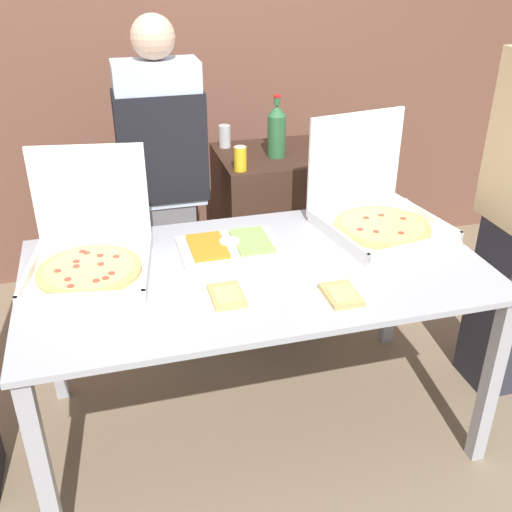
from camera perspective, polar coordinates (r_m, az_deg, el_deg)
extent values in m
plane|color=#847056|center=(2.93, 0.00, -15.59)|extent=(16.00, 16.00, 0.00)
cube|color=brown|center=(3.83, -7.00, 18.61)|extent=(10.00, 0.06, 2.80)
cube|color=#A8AAB2|center=(2.43, 0.00, -1.30)|extent=(1.86, 0.99, 0.02)
cube|color=#A8AAB2|center=(2.30, -19.68, -18.71)|extent=(0.06, 0.06, 0.82)
cube|color=#A8AAB2|center=(2.69, 21.45, -11.18)|extent=(0.06, 0.06, 0.82)
cube|color=#A8AAB2|center=(2.98, -18.97, -6.40)|extent=(0.06, 0.06, 0.82)
cube|color=#A8AAB2|center=(3.29, 12.88, -2.01)|extent=(0.06, 0.06, 0.82)
cube|color=white|center=(2.44, -15.52, -1.70)|extent=(0.53, 0.53, 0.02)
cube|color=white|center=(2.23, -16.38, -3.88)|extent=(0.46, 0.09, 0.04)
cube|color=white|center=(2.47, -20.71, -1.33)|extent=(0.09, 0.46, 0.04)
cube|color=white|center=(2.40, -10.35, -0.83)|extent=(0.09, 0.46, 0.04)
cube|color=white|center=(2.55, -15.47, 5.46)|extent=(0.46, 0.09, 0.44)
cylinder|color=tan|center=(2.43, -15.58, -1.31)|extent=(0.41, 0.41, 0.02)
cylinder|color=#EFCC70|center=(2.42, -15.61, -1.09)|extent=(0.35, 0.35, 0.00)
cylinder|color=#C13D2D|center=(2.43, -14.57, -0.74)|extent=(0.03, 0.03, 0.00)
cylinder|color=#C13D2D|center=(2.48, -13.17, -0.04)|extent=(0.03, 0.03, 0.00)
cylinder|color=#C13D2D|center=(2.50, -14.62, 0.06)|extent=(0.03, 0.03, 0.00)
cylinder|color=#C13D2D|center=(2.53, -15.84, 0.29)|extent=(0.03, 0.03, 0.00)
cylinder|color=#C13D2D|center=(2.55, -16.22, 0.43)|extent=(0.03, 0.03, 0.00)
cylinder|color=#C13D2D|center=(2.48, -16.75, -0.49)|extent=(0.03, 0.03, 0.00)
cylinder|color=#C13D2D|center=(2.44, -16.75, -0.94)|extent=(0.03, 0.03, 0.00)
cylinder|color=#C13D2D|center=(2.43, -18.39, -1.34)|extent=(0.03, 0.03, 0.00)
cylinder|color=#C13D2D|center=(2.36, -17.48, -2.13)|extent=(0.03, 0.03, 0.00)
cylinder|color=#C13D2D|center=(2.31, -17.24, -2.75)|extent=(0.03, 0.03, 0.00)
cylinder|color=#C13D2D|center=(2.32, -14.98, -2.28)|extent=(0.03, 0.03, 0.00)
cylinder|color=#C13D2D|center=(2.33, -14.14, -2.04)|extent=(0.03, 0.03, 0.00)
cylinder|color=#C13D2D|center=(2.36, -13.61, -1.60)|extent=(0.03, 0.03, 0.00)
cube|color=white|center=(2.76, 11.90, 2.38)|extent=(0.57, 0.57, 0.02)
cube|color=white|center=(2.58, 15.00, 0.86)|extent=(0.49, 0.10, 0.04)
cube|color=white|center=(2.62, 7.73, 2.05)|extent=(0.10, 0.49, 0.04)
cube|color=white|center=(2.89, 15.80, 3.74)|extent=(0.10, 0.49, 0.04)
cube|color=white|center=(2.86, 9.41, 8.83)|extent=(0.49, 0.10, 0.47)
cylinder|color=tan|center=(2.75, 11.93, 2.73)|extent=(0.43, 0.43, 0.02)
cylinder|color=#EFCC70|center=(2.75, 11.96, 2.94)|extent=(0.37, 0.37, 0.00)
cylinder|color=#C13D2D|center=(2.82, 13.84, 3.49)|extent=(0.03, 0.03, 0.00)
cylinder|color=#C13D2D|center=(2.83, 11.83, 3.83)|extent=(0.03, 0.03, 0.00)
cylinder|color=#C13D2D|center=(2.79, 10.44, 3.60)|extent=(0.03, 0.03, 0.00)
cylinder|color=#C13D2D|center=(2.68, 9.87, 2.53)|extent=(0.03, 0.03, 0.00)
cylinder|color=#C13D2D|center=(2.67, 11.36, 2.30)|extent=(0.03, 0.03, 0.00)
cylinder|color=#C13D2D|center=(2.68, 13.64, 2.15)|extent=(0.03, 0.03, 0.00)
cylinder|color=white|center=(2.21, -2.78, -4.08)|extent=(0.25, 0.25, 0.01)
cube|color=tan|center=(2.21, -2.79, -3.80)|extent=(0.12, 0.17, 0.02)
cube|color=#EFCC70|center=(2.19, -2.73, -3.70)|extent=(0.09, 0.12, 0.01)
cylinder|color=white|center=(2.24, 8.09, -3.96)|extent=(0.21, 0.21, 0.01)
cube|color=tan|center=(2.23, 8.12, -3.68)|extent=(0.12, 0.17, 0.02)
cube|color=#EFCC70|center=(2.22, 8.26, -3.58)|extent=(0.09, 0.12, 0.01)
cube|color=white|center=(2.53, -2.51, 0.71)|extent=(0.42, 0.29, 0.03)
cube|color=orange|center=(2.51, -4.64, 0.91)|extent=(0.15, 0.23, 0.02)
cube|color=#8CC65B|center=(2.54, -0.43, 1.42)|extent=(0.15, 0.23, 0.02)
cylinder|color=white|center=(2.52, -2.52, 1.25)|extent=(0.09, 0.09, 0.02)
cube|color=#382319|center=(3.49, 2.01, 2.11)|extent=(0.66, 0.56, 0.98)
cylinder|color=#2D6638|center=(3.22, 1.97, 11.33)|extent=(0.10, 0.10, 0.22)
cone|color=#2D6638|center=(3.18, 2.01, 13.72)|extent=(0.10, 0.10, 0.06)
cylinder|color=#2D6638|center=(3.17, 2.03, 14.55)|extent=(0.03, 0.03, 0.04)
cylinder|color=red|center=(3.17, 2.03, 14.99)|extent=(0.04, 0.04, 0.01)
cylinder|color=silver|center=(3.39, -3.00, 11.32)|extent=(0.07, 0.07, 0.12)
cylinder|color=silver|center=(3.38, -3.03, 12.32)|extent=(0.06, 0.06, 0.00)
cylinder|color=gold|center=(3.03, -1.52, 9.25)|extent=(0.07, 0.07, 0.12)
cylinder|color=silver|center=(3.01, -1.53, 10.36)|extent=(0.06, 0.06, 0.00)
cube|color=slate|center=(3.30, -8.11, -1.37)|extent=(0.28, 0.20, 0.83)
cube|color=silver|center=(3.00, -9.10, 11.38)|extent=(0.40, 0.22, 0.69)
cube|color=black|center=(3.02, -9.02, 10.37)|extent=(0.42, 0.24, 0.53)
sphere|color=#D8AD8C|center=(2.90, -9.81, 19.87)|extent=(0.20, 0.20, 0.20)
cube|color=#2D2D38|center=(3.14, 22.29, -4.53)|extent=(0.20, 0.28, 0.89)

